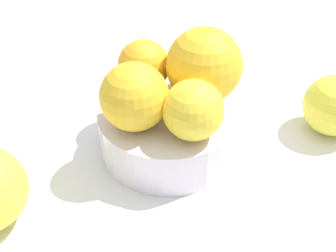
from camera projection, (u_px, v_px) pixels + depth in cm
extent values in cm
cube|color=white|center=(168.00, 153.00, 49.11)|extent=(110.00, 110.00, 2.00)
cylinder|color=silver|center=(168.00, 145.00, 48.23)|extent=(9.69, 9.69, 0.80)
cylinder|color=silver|center=(168.00, 130.00, 46.81)|extent=(15.63, 15.63, 5.34)
sphere|color=#F9A823|center=(144.00, 66.00, 46.81)|extent=(6.03, 6.03, 6.03)
sphere|color=yellow|center=(193.00, 110.00, 40.09)|extent=(6.16, 6.16, 6.16)
sphere|color=yellow|center=(134.00, 97.00, 41.06)|extent=(7.09, 7.09, 7.09)
sphere|color=yellow|center=(204.00, 66.00, 44.50)|extent=(8.42, 8.42, 8.42)
sphere|color=yellow|center=(334.00, 105.00, 48.74)|extent=(7.40, 7.40, 7.40)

